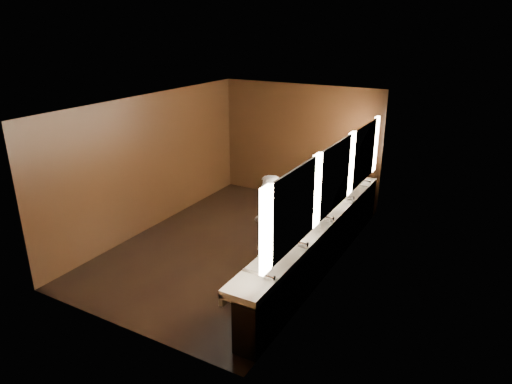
{
  "coord_description": "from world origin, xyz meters",
  "views": [
    {
      "loc": [
        4.33,
        -6.83,
        4.13
      ],
      "look_at": [
        0.49,
        0.0,
        1.2
      ],
      "focal_mm": 32.0,
      "sensor_mm": 36.0,
      "label": 1
    }
  ],
  "objects": [
    {
      "name": "wall_right",
      "position": [
        2.0,
        0.0,
        1.4
      ],
      "size": [
        0.02,
        6.0,
        2.8
      ],
      "primitive_type": "cube",
      "color": "black",
      "rests_on": "floor"
    },
    {
      "name": "ceiling",
      "position": [
        0.0,
        0.0,
        2.8
      ],
      "size": [
        4.0,
        6.0,
        0.02
      ],
      "primitive_type": "cube",
      "color": "#2D2D2B",
      "rests_on": "wall_back"
    },
    {
      "name": "sink_counter",
      "position": [
        1.79,
        0.0,
        0.5
      ],
      "size": [
        0.55,
        5.4,
        1.01
      ],
      "color": "black",
      "rests_on": "floor"
    },
    {
      "name": "mirror_band",
      "position": [
        1.98,
        -0.0,
        1.75
      ],
      "size": [
        0.06,
        5.03,
        1.15
      ],
      "color": "#FAE1BD",
      "rests_on": "wall_right"
    },
    {
      "name": "person",
      "position": [
        1.06,
        -0.63,
        0.9
      ],
      "size": [
        0.5,
        0.7,
        1.8
      ],
      "primitive_type": "imported",
      "rotation": [
        0.0,
        0.0,
        -1.46
      ],
      "color": "#869CC8",
      "rests_on": "floor"
    },
    {
      "name": "wall_back",
      "position": [
        0.0,
        3.0,
        1.4
      ],
      "size": [
        4.0,
        0.02,
        2.8
      ],
      "primitive_type": "cube",
      "color": "black",
      "rests_on": "floor"
    },
    {
      "name": "wall_left",
      "position": [
        -2.0,
        0.0,
        1.4
      ],
      "size": [
        0.02,
        6.0,
        2.8
      ],
      "primitive_type": "cube",
      "color": "black",
      "rests_on": "floor"
    },
    {
      "name": "trash_bin",
      "position": [
        1.58,
        -1.92,
        0.25
      ],
      "size": [
        0.39,
        0.39,
        0.5
      ],
      "primitive_type": "cylinder",
      "rotation": [
        0.0,
        0.0,
        0.25
      ],
      "color": "black",
      "rests_on": "floor"
    },
    {
      "name": "floor",
      "position": [
        0.0,
        0.0,
        0.0
      ],
      "size": [
        6.0,
        6.0,
        0.0
      ],
      "primitive_type": "plane",
      "color": "black",
      "rests_on": "ground"
    },
    {
      "name": "wall_front",
      "position": [
        0.0,
        -3.0,
        1.4
      ],
      "size": [
        4.0,
        0.02,
        2.8
      ],
      "primitive_type": "cube",
      "color": "black",
      "rests_on": "floor"
    }
  ]
}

